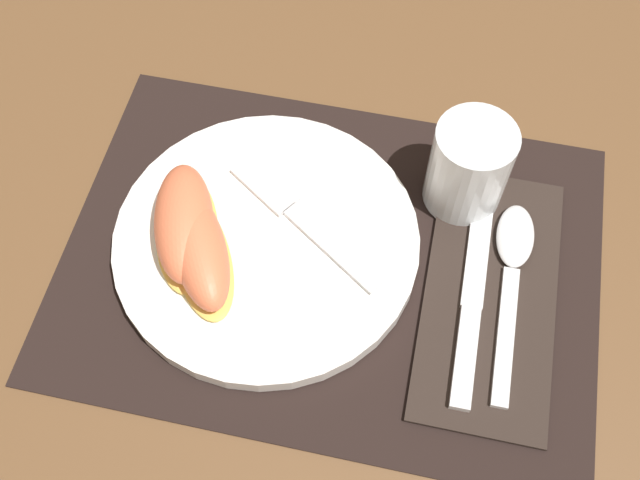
{
  "coord_description": "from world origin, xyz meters",
  "views": [
    {
      "loc": [
        0.06,
        -0.31,
        0.59
      ],
      "look_at": [
        -0.01,
        0.0,
        0.02
      ],
      "focal_mm": 42.0,
      "sensor_mm": 36.0,
      "label": 1
    }
  ],
  "objects_px": {
    "juice_glass": "(468,171)",
    "citrus_wedge_1": "(198,248)",
    "plate": "(267,240)",
    "fork": "(296,213)",
    "spoon": "(513,261)",
    "knife": "(473,291)",
    "citrus_wedge_0": "(185,224)"
  },
  "relations": [
    {
      "from": "juice_glass",
      "to": "spoon",
      "type": "relative_size",
      "value": 0.48
    },
    {
      "from": "plate",
      "to": "knife",
      "type": "relative_size",
      "value": 1.21
    },
    {
      "from": "plate",
      "to": "citrus_wedge_0",
      "type": "bearing_deg",
      "value": -168.28
    },
    {
      "from": "knife",
      "to": "fork",
      "type": "distance_m",
      "value": 0.17
    },
    {
      "from": "plate",
      "to": "juice_glass",
      "type": "distance_m",
      "value": 0.19
    },
    {
      "from": "plate",
      "to": "spoon",
      "type": "distance_m",
      "value": 0.22
    },
    {
      "from": "juice_glass",
      "to": "spoon",
      "type": "bearing_deg",
      "value": -50.87
    },
    {
      "from": "juice_glass",
      "to": "citrus_wedge_1",
      "type": "relative_size",
      "value": 0.66
    },
    {
      "from": "knife",
      "to": "citrus_wedge_0",
      "type": "xyz_separation_m",
      "value": [
        -0.25,
        -0.0,
        0.03
      ]
    },
    {
      "from": "citrus_wedge_0",
      "to": "plate",
      "type": "bearing_deg",
      "value": 11.72
    },
    {
      "from": "spoon",
      "to": "fork",
      "type": "distance_m",
      "value": 0.2
    },
    {
      "from": "plate",
      "to": "juice_glass",
      "type": "xyz_separation_m",
      "value": [
        0.16,
        0.09,
        0.03
      ]
    },
    {
      "from": "plate",
      "to": "knife",
      "type": "bearing_deg",
      "value": -3.43
    },
    {
      "from": "plate",
      "to": "fork",
      "type": "bearing_deg",
      "value": 52.16
    },
    {
      "from": "spoon",
      "to": "knife",
      "type": "bearing_deg",
      "value": -131.21
    },
    {
      "from": "spoon",
      "to": "citrus_wedge_1",
      "type": "height_order",
      "value": "citrus_wedge_1"
    },
    {
      "from": "knife",
      "to": "fork",
      "type": "height_order",
      "value": "fork"
    },
    {
      "from": "citrus_wedge_1",
      "to": "juice_glass",
      "type": "bearing_deg",
      "value": 29.64
    },
    {
      "from": "juice_glass",
      "to": "fork",
      "type": "height_order",
      "value": "juice_glass"
    },
    {
      "from": "knife",
      "to": "spoon",
      "type": "bearing_deg",
      "value": 48.79
    },
    {
      "from": "juice_glass",
      "to": "knife",
      "type": "height_order",
      "value": "juice_glass"
    },
    {
      "from": "juice_glass",
      "to": "knife",
      "type": "bearing_deg",
      "value": -77.68
    },
    {
      "from": "knife",
      "to": "citrus_wedge_0",
      "type": "relative_size",
      "value": 1.69
    },
    {
      "from": "plate",
      "to": "fork",
      "type": "xyz_separation_m",
      "value": [
        0.02,
        0.03,
        0.01
      ]
    },
    {
      "from": "citrus_wedge_0",
      "to": "citrus_wedge_1",
      "type": "distance_m",
      "value": 0.03
    },
    {
      "from": "knife",
      "to": "citrus_wedge_1",
      "type": "distance_m",
      "value": 0.24
    },
    {
      "from": "juice_glass",
      "to": "fork",
      "type": "bearing_deg",
      "value": -156.52
    },
    {
      "from": "plate",
      "to": "citrus_wedge_0",
      "type": "xyz_separation_m",
      "value": [
        -0.07,
        -0.01,
        0.03
      ]
    },
    {
      "from": "plate",
      "to": "spoon",
      "type": "relative_size",
      "value": 1.42
    },
    {
      "from": "fork",
      "to": "knife",
      "type": "bearing_deg",
      "value": -12.69
    },
    {
      "from": "juice_glass",
      "to": "citrus_wedge_1",
      "type": "bearing_deg",
      "value": -150.36
    },
    {
      "from": "fork",
      "to": "citrus_wedge_1",
      "type": "bearing_deg",
      "value": -139.86
    }
  ]
}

